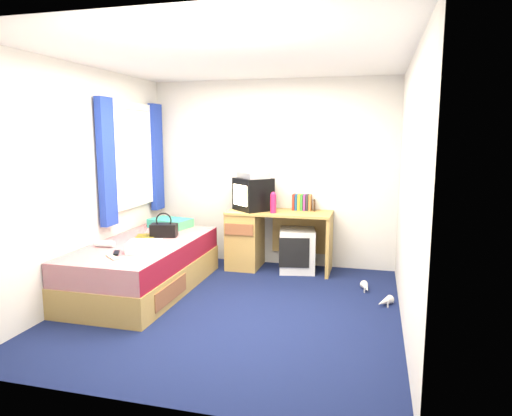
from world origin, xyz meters
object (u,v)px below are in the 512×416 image
(towel, at_px, (145,247))
(magazine, at_px, (145,237))
(handbag, at_px, (164,230))
(desk, at_px, (258,237))
(picture_frame, at_px, (314,205))
(pink_water_bottle, at_px, (273,204))
(pillow, at_px, (170,223))
(water_bottle, at_px, (105,244))
(bed, at_px, (145,266))
(white_heels, at_px, (375,294))
(crt_tv, at_px, (253,194))
(aerosol_can, at_px, (271,205))
(storage_cube, at_px, (297,250))
(remote_control, at_px, (116,253))
(vcr, at_px, (253,175))
(colour_swatch_fan, at_px, (112,257))

(towel, xyz_separation_m, magazine, (-0.31, 0.59, -0.05))
(handbag, bearing_deg, desk, 30.10)
(towel, bearing_deg, picture_frame, 48.65)
(pink_water_bottle, bearing_deg, magazine, -149.10)
(pillow, height_order, handbag, handbag)
(water_bottle, bearing_deg, bed, 46.06)
(handbag, xyz_separation_m, water_bottle, (-0.37, -0.61, -0.05))
(pink_water_bottle, relative_size, white_heels, 0.36)
(picture_frame, xyz_separation_m, handbag, (-1.59, -0.99, -0.20))
(crt_tv, distance_m, water_bottle, 1.93)
(bed, bearing_deg, handbag, 74.47)
(aerosol_can, xyz_separation_m, handbag, (-1.07, -0.85, -0.21))
(desk, height_order, storage_cube, desk)
(aerosol_can, bearing_deg, remote_control, -124.89)
(picture_frame, bearing_deg, remote_control, -143.49)
(remote_control, height_order, white_heels, remote_control)
(vcr, height_order, water_bottle, vcr)
(pink_water_bottle, distance_m, magazine, 1.57)
(vcr, bearing_deg, aerosol_can, 49.43)
(aerosol_can, relative_size, water_bottle, 0.79)
(pillow, xyz_separation_m, aerosol_can, (1.23, 0.34, 0.23))
(pillow, distance_m, crt_tv, 1.11)
(pink_water_bottle, bearing_deg, water_bottle, -138.83)
(bed, height_order, aerosol_can, aerosol_can)
(desk, relative_size, white_heels, 2.05)
(storage_cube, relative_size, picture_frame, 3.84)
(desk, bearing_deg, magazine, -139.57)
(remote_control, bearing_deg, white_heels, -6.20)
(storage_cube, height_order, white_heels, storage_cube)
(desk, bearing_deg, picture_frame, 12.06)
(picture_frame, bearing_deg, towel, -141.82)
(storage_cube, xyz_separation_m, white_heels, (0.96, -0.76, -0.23))
(bed, relative_size, vcr, 5.02)
(storage_cube, relative_size, colour_swatch_fan, 2.44)
(vcr, distance_m, pink_water_bottle, 0.47)
(handbag, height_order, remote_control, handbag)
(crt_tv, bearing_deg, aerosol_can, 43.75)
(crt_tv, distance_m, vcr, 0.24)
(pillow, bearing_deg, desk, 17.22)
(pillow, relative_size, remote_control, 3.12)
(crt_tv, height_order, aerosol_can, crt_tv)
(bed, xyz_separation_m, vcr, (0.92, 1.17, 0.93))
(pink_water_bottle, bearing_deg, storage_cube, 22.45)
(remote_control, bearing_deg, towel, 7.10)
(desk, xyz_separation_m, picture_frame, (0.69, 0.15, 0.41))
(vcr, bearing_deg, storage_cube, 45.70)
(picture_frame, xyz_separation_m, aerosol_can, (-0.53, -0.14, 0.01))
(storage_cube, bearing_deg, handbag, -160.52)
(storage_cube, height_order, water_bottle, water_bottle)
(white_heels, bearing_deg, pillow, 169.88)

